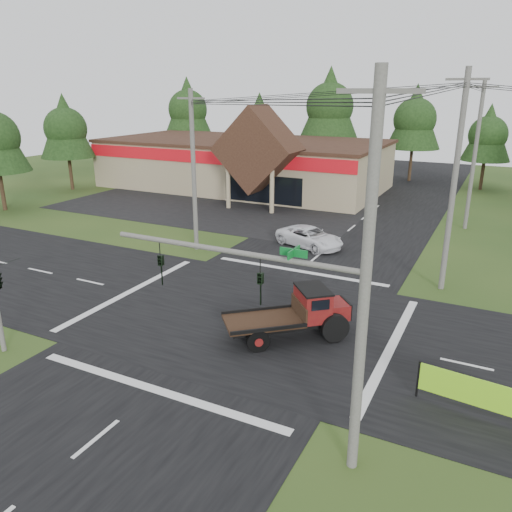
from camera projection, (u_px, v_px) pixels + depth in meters
The scene contains 19 objects.
ground at pixel (245, 316), 24.13m from camera, with size 120.00×120.00×0.00m, color #234017.
road_ns at pixel (245, 316), 24.13m from camera, with size 12.00×120.00×0.02m, color black.
road_ew at pixel (245, 316), 24.13m from camera, with size 120.00×12.00×0.02m, color black.
parking_apron at pixel (207, 208), 46.19m from camera, with size 28.00×14.00×0.02m, color black.
cvs_building at pixel (244, 162), 54.99m from camera, with size 30.40×18.20×9.19m.
traffic_signal_mast at pixel (303, 316), 13.90m from camera, with size 8.12×0.24×7.00m.
utility_pole_nr at pixel (365, 286), 12.79m from camera, with size 2.00×0.30×11.00m.
utility_pole_nw at pixel (194, 170), 32.60m from camera, with size 2.00×0.30×10.50m.
utility_pole_ne at pixel (454, 182), 25.63m from camera, with size 2.00×0.30×11.50m.
utility_pole_n at pixel (475, 155), 37.54m from camera, with size 2.00×0.30×11.20m.
tree_row_a at pixel (188, 108), 68.24m from camera, with size 6.72×6.72×12.12m.
tree_row_b at pixel (259, 119), 66.10m from camera, with size 5.60×5.60×10.10m.
tree_row_c at pixel (330, 104), 60.35m from camera, with size 7.28×7.28×13.13m.
tree_row_d at pixel (415, 117), 57.37m from camera, with size 6.16×6.16×11.11m.
tree_row_e at pixel (488, 133), 52.70m from camera, with size 5.04×5.04×9.09m.
tree_side_w at pixel (65, 126), 52.57m from camera, with size 5.60×5.60×10.10m.
antique_flatbed_truck at pixel (289, 314), 21.69m from camera, with size 2.09×5.48×2.29m, color #610D10, non-canonical shape.
roadside_banner at pixel (480, 398), 16.53m from camera, with size 4.21×0.12×1.44m, color #87DB1D, non-canonical shape.
white_pickup at pixel (310, 237), 34.60m from camera, with size 2.28×4.95×1.37m, color white.
Camera 1 is at (10.33, -19.38, 10.44)m, focal length 35.00 mm.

